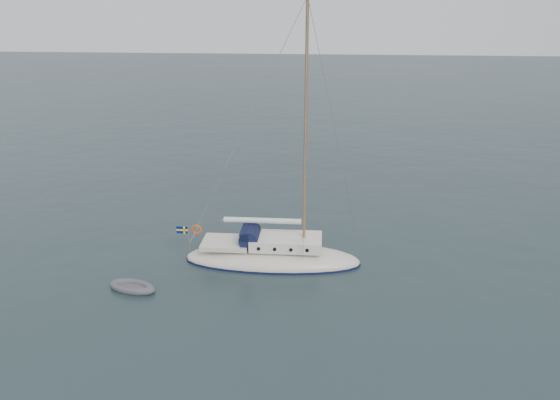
# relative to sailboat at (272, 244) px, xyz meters

# --- Properties ---
(ground) EXTENTS (300.00, 300.00, 0.00)m
(ground) POSITION_rel_sailboat_xyz_m (3.40, -2.40, -1.07)
(ground) COLOR black
(ground) RESTS_ON ground
(sailboat) EXTENTS (9.96, 2.98, 14.19)m
(sailboat) POSITION_rel_sailboat_xyz_m (0.00, 0.00, 0.00)
(sailboat) COLOR beige
(sailboat) RESTS_ON ground
(dinghy) EXTENTS (2.50, 1.13, 0.36)m
(dinghy) POSITION_rel_sailboat_xyz_m (-6.44, -3.81, -0.92)
(dinghy) COLOR #535359
(dinghy) RESTS_ON ground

